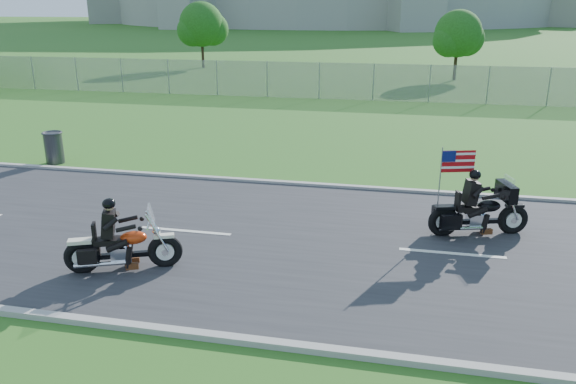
# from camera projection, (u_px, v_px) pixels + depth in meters

# --- Properties ---
(ground) EXTENTS (420.00, 420.00, 0.00)m
(ground) POSITION_uv_depth(u_px,v_px,m) (269.00, 240.00, 12.68)
(ground) COLOR #275B1C
(ground) RESTS_ON ground
(road) EXTENTS (120.00, 8.00, 0.04)m
(road) POSITION_uv_depth(u_px,v_px,m) (269.00, 239.00, 12.67)
(road) COLOR #28282B
(road) RESTS_ON ground
(curb_north) EXTENTS (120.00, 0.18, 0.12)m
(curb_north) POSITION_uv_depth(u_px,v_px,m) (302.00, 184.00, 16.42)
(curb_north) COLOR #9E9B93
(curb_north) RESTS_ON ground
(curb_south) EXTENTS (120.00, 0.18, 0.12)m
(curb_south) POSITION_uv_depth(u_px,v_px,m) (208.00, 336.00, 8.90)
(curb_south) COLOR #9E9B93
(curb_south) RESTS_ON ground
(fence) EXTENTS (60.00, 0.03, 2.00)m
(fence) POSITION_uv_depth(u_px,v_px,m) (267.00, 79.00, 31.89)
(fence) COLOR gray
(fence) RESTS_ON ground
(tree_fence_near) EXTENTS (3.52, 3.28, 4.75)m
(tree_fence_near) POSITION_uv_depth(u_px,v_px,m) (459.00, 36.00, 38.41)
(tree_fence_near) COLOR #382316
(tree_fence_near) RESTS_ON ground
(tree_fence_mid) EXTENTS (3.96, 3.69, 5.30)m
(tree_fence_mid) POSITION_uv_depth(u_px,v_px,m) (202.00, 27.00, 45.94)
(tree_fence_mid) COLOR #382316
(tree_fence_mid) RESTS_ON ground
(motorcycle_lead) EXTENTS (2.18, 1.13, 1.54)m
(motorcycle_lead) POSITION_uv_depth(u_px,v_px,m) (121.00, 248.00, 11.05)
(motorcycle_lead) COLOR black
(motorcycle_lead) RESTS_ON ground
(motorcycle_follow) EXTENTS (2.30, 1.08, 1.96)m
(motorcycle_follow) POSITION_uv_depth(u_px,v_px,m) (479.00, 213.00, 12.74)
(motorcycle_follow) COLOR black
(motorcycle_follow) RESTS_ON ground
(trash_can) EXTENTS (0.78, 0.78, 1.03)m
(trash_can) POSITION_uv_depth(u_px,v_px,m) (54.00, 148.00, 18.64)
(trash_can) COLOR #3E3E44
(trash_can) RESTS_ON ground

